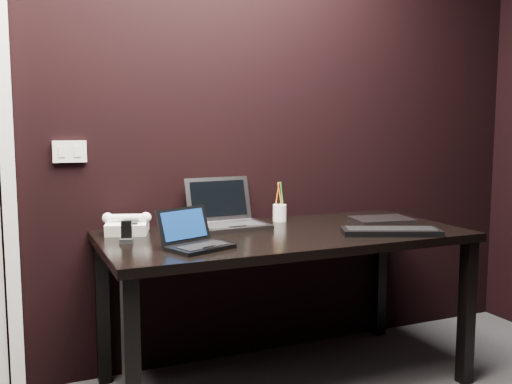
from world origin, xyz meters
name	(u,v)px	position (x,y,z in m)	size (l,w,h in m)	color
wall_back	(197,113)	(0.00, 1.80, 1.30)	(4.00, 4.00, 0.00)	black
wall_switch	(70,152)	(-0.62, 1.79, 1.12)	(0.15, 0.02, 0.10)	silver
desk	(285,248)	(0.30, 1.40, 0.66)	(1.70, 0.80, 0.74)	black
netbook	(195,240)	(-0.19, 1.23, 0.77)	(0.31, 0.29, 0.16)	black
silver_laptop	(227,218)	(0.09, 1.62, 0.79)	(0.36, 0.33, 0.24)	gray
ext_keyboard	(391,231)	(0.73, 1.16, 0.75)	(0.47, 0.32, 0.03)	black
closed_laptop	(381,220)	(0.89, 1.46, 0.75)	(0.33, 0.26, 0.02)	#949399
desk_phone	(127,225)	(-0.39, 1.65, 0.78)	(0.23, 0.22, 0.11)	white
mobile_phone	(126,235)	(-0.43, 1.45, 0.78)	(0.06, 0.06, 0.09)	black
pen_cup	(280,212)	(0.41, 1.68, 0.79)	(0.08, 0.08, 0.21)	white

